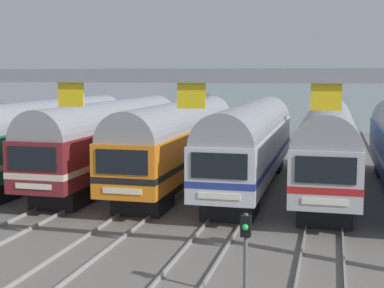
{
  "coord_description": "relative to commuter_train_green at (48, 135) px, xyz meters",
  "views": [
    {
      "loc": [
        6.35,
        -30.59,
        6.29
      ],
      "look_at": [
        -1.71,
        1.59,
        2.18
      ],
      "focal_mm": 52.7,
      "sensor_mm": 36.0,
      "label": 1
    }
  ],
  "objects": [
    {
      "name": "ground_plane",
      "position": [
        10.25,
        0.01,
        -2.69
      ],
      "size": [
        160.0,
        160.0,
        0.0
      ],
      "primitive_type": "plane",
      "color": "slate"
    },
    {
      "name": "track_bed",
      "position": [
        10.25,
        17.01,
        -2.61
      ],
      "size": [
        22.01,
        70.0,
        0.15
      ],
      "color": "gray",
      "rests_on": "ground"
    },
    {
      "name": "commuter_train_green",
      "position": [
        0.0,
        0.0,
        0.0
      ],
      "size": [
        2.88,
        18.06,
        4.77
      ],
      "color": "#236B42",
      "rests_on": "ground"
    },
    {
      "name": "commuter_train_maroon",
      "position": [
        4.1,
        0.0,
        0.0
      ],
      "size": [
        2.88,
        18.06,
        4.77
      ],
      "color": "maroon",
      "rests_on": "ground"
    },
    {
      "name": "commuter_train_orange",
      "position": [
        8.2,
        0.0,
        0.0
      ],
      "size": [
        2.88,
        18.06,
        5.05
      ],
      "color": "orange",
      "rests_on": "ground"
    },
    {
      "name": "commuter_train_silver",
      "position": [
        12.3,
        0.0,
        0.0
      ],
      "size": [
        2.88,
        18.06,
        4.77
      ],
      "color": "silver",
      "rests_on": "ground"
    },
    {
      "name": "commuter_train_stainless",
      "position": [
        16.4,
        0.0,
        0.0
      ],
      "size": [
        2.88,
        18.06,
        5.05
      ],
      "color": "#B2B5BA",
      "rests_on": "ground"
    },
    {
      "name": "catenary_gantry",
      "position": [
        10.25,
        -13.49,
        2.66
      ],
      "size": [
        25.74,
        0.44,
        6.97
      ],
      "color": "gray",
      "rests_on": "ground"
    },
    {
      "name": "yard_signal_mast",
      "position": [
        14.35,
        -15.44,
        -0.96
      ],
      "size": [
        0.28,
        0.35,
        2.46
      ],
      "color": "#59595E",
      "rests_on": "ground"
    },
    {
      "name": "maintenance_building",
      "position": [
        9.33,
        37.69,
        0.94
      ],
      "size": [
        23.34,
        10.0,
        7.26
      ],
      "primitive_type": "cube",
      "color": "#9EB2B7",
      "rests_on": "ground"
    }
  ]
}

